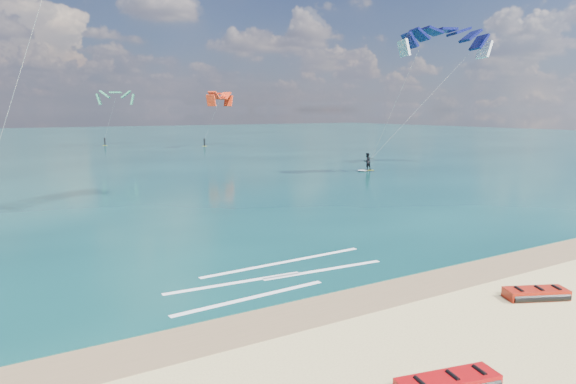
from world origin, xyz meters
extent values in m
plane|color=tan|center=(0.00, 40.00, 0.00)|extent=(320.00, 320.00, 0.00)
cube|color=brown|center=(0.00, 3.00, 0.00)|extent=(320.00, 2.40, 0.01)
cube|color=#082D2F|center=(0.00, 104.00, 0.02)|extent=(320.00, 200.00, 0.04)
cube|color=gold|center=(27.66, 33.06, 0.07)|extent=(1.53, 0.98, 0.06)
imported|color=black|center=(27.66, 33.06, 1.03)|extent=(0.91, 0.72, 1.87)
cylinder|color=black|center=(27.98, 32.74, 1.35)|extent=(0.57, 0.27, 0.04)
cube|color=white|center=(2.30, 8.10, 0.04)|extent=(8.03, 0.53, 0.01)
cube|color=white|center=(3.11, 6.30, 0.04)|extent=(5.56, 0.64, 0.01)
cube|color=white|center=(-0.77, 6.74, 0.04)|extent=(5.57, 0.64, 0.01)
cube|color=white|center=(-0.93, 5.00, 0.04)|extent=(6.09, 0.57, 0.01)
camera|label=1|loc=(-8.77, -10.50, 6.61)|focal=32.00mm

